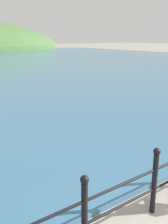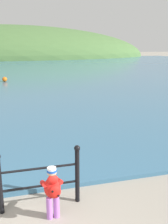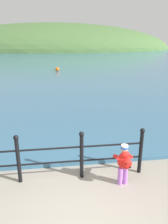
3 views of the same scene
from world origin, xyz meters
name	(u,v)px [view 2 (image 2 of 3)]	position (x,y,z in m)	size (l,w,h in m)	color
water	(7,69)	(0.00, 32.00, 0.05)	(80.00, 60.00, 0.10)	#386684
far_hillside	(8,57)	(0.00, 66.97, 0.00)	(71.16, 39.14, 15.54)	#476B38
child_in_coat	(53,189)	(1.16, 1.08, 0.61)	(0.39, 0.54, 1.00)	#AD66C6
mooring_buoy	(5,79)	(-0.02, 19.51, 0.30)	(0.40, 0.40, 0.40)	orange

